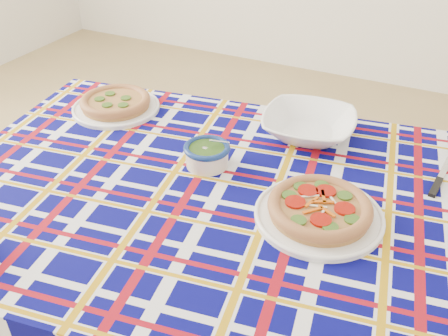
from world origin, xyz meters
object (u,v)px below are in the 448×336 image
at_px(dining_table, 244,219).
at_px(pesto_bowl, 207,153).
at_px(serving_bowl, 309,125).
at_px(main_focaccia_plate, 320,208).

xyz_separation_m(dining_table, pesto_bowl, (-0.14, 0.08, 0.10)).
distance_m(dining_table, serving_bowl, 0.35).
bearing_deg(pesto_bowl, serving_bowl, 54.61).
bearing_deg(pesto_bowl, main_focaccia_plate, -14.31).
relative_size(main_focaccia_plate, pesto_bowl, 2.47).
xyz_separation_m(dining_table, main_focaccia_plate, (0.17, -0.00, 0.10)).
distance_m(dining_table, main_focaccia_plate, 0.20).
xyz_separation_m(main_focaccia_plate, serving_bowl, (-0.13, 0.33, 0.00)).
bearing_deg(dining_table, pesto_bowl, 142.47).
distance_m(main_focaccia_plate, pesto_bowl, 0.32).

